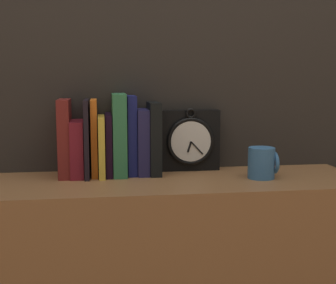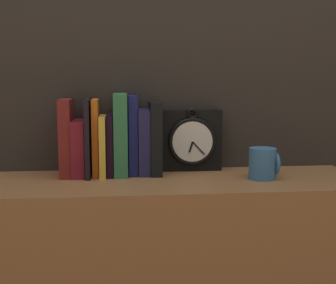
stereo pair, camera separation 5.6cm
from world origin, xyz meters
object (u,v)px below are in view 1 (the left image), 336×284
book_slot7_navy (131,135)px  book_slot9_black (154,138)px  book_slot6_green (119,135)px  book_slot3_orange (94,138)px  book_slot2_black (87,138)px  book_slot1_maroon (78,149)px  book_slot4_yellow (102,146)px  book_slot5_black (109,145)px  book_slot8_navy (142,142)px  mug (262,163)px  book_slot0_maroon (65,138)px  clock (189,140)px

book_slot7_navy → book_slot9_black: bearing=-5.4°
book_slot9_black → book_slot6_green: bearing=-178.4°
book_slot6_green → book_slot9_black: bearing=1.6°
book_slot3_orange → book_slot2_black: bearing=-147.4°
book_slot3_orange → book_slot9_black: book_slot3_orange is taller
book_slot6_green → book_slot1_maroon: bearing=-179.6°
book_slot4_yellow → book_slot5_black: bearing=17.6°
book_slot1_maroon → book_slot8_navy: 0.20m
book_slot2_black → book_slot9_black: book_slot2_black is taller
book_slot8_navy → book_slot6_green: bearing=-175.3°
book_slot2_black → mug: size_ratio=2.52×
book_slot0_maroon → book_slot5_black: book_slot0_maroon is taller
book_slot4_yellow → book_slot7_navy: book_slot7_navy is taller
book_slot7_navy → book_slot4_yellow: bearing=-170.7°
book_slot2_black → book_slot5_black: (0.07, 0.01, -0.02)m
clock → book_slot5_black: bearing=-171.3°
book_slot8_navy → mug: book_slot8_navy is taller
book_slot1_maroon → book_slot4_yellow: book_slot4_yellow is taller
book_slot5_black → book_slot9_black: (0.14, 0.00, 0.02)m
mug → book_slot3_orange: bearing=166.6°
book_slot4_yellow → book_slot6_green: size_ratio=0.73×
book_slot0_maroon → book_slot3_orange: bearing=3.1°
book_slot3_orange → book_slot8_navy: (0.15, -0.00, -0.02)m
book_slot0_maroon → book_slot3_orange: 0.09m
book_slot1_maroon → book_slot4_yellow: 0.07m
book_slot1_maroon → book_slot7_navy: book_slot7_navy is taller
book_slot5_black → book_slot8_navy: bearing=2.5°
book_slot5_black → mug: bearing=-14.1°
book_slot3_orange → book_slot9_black: bearing=-1.0°
book_slot6_green → mug: 0.45m
clock → book_slot0_maroon: 0.40m
book_slot4_yellow → book_slot6_green: (0.05, 0.01, 0.03)m
book_slot1_maroon → book_slot9_black: book_slot9_black is taller
book_slot4_yellow → book_slot7_navy: bearing=9.3°
book_slot8_navy → book_slot2_black: bearing=-175.4°
book_slot7_navy → book_slot8_navy: 0.04m
book_slot0_maroon → book_slot5_black: bearing=-0.1°
book_slot4_yellow → book_slot3_orange: bearing=151.6°
book_slot1_maroon → book_slot8_navy: book_slot8_navy is taller
book_slot6_green → book_slot7_navy: size_ratio=1.03×
book_slot4_yellow → book_slot8_navy: (0.13, 0.01, 0.01)m
book_slot2_black → book_slot4_yellow: book_slot2_black is taller
book_slot0_maroon → book_slot8_navy: size_ratio=1.16×
book_slot3_orange → book_slot4_yellow: (0.02, -0.01, -0.03)m
book_slot9_black → book_slot3_orange: bearing=179.0°
clock → book_slot0_maroon: book_slot0_maroon is taller
book_slot4_yellow → book_slot6_green: book_slot6_green is taller
book_slot6_green → mug: book_slot6_green is taller
book_slot5_black → mug: (0.46, -0.11, -0.05)m
book_slot1_maroon → book_slot4_yellow: size_ratio=0.93×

